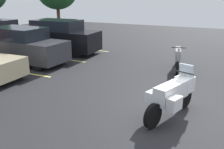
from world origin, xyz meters
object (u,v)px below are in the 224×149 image
(car_charcoal, at_px, (24,46))
(car_far_maroon, at_px, (2,30))
(motorcycle_touring, at_px, (173,94))
(car_black, at_px, (60,37))
(motorcycle_second, at_px, (178,58))

(car_charcoal, bearing_deg, car_far_maroon, 56.06)
(car_charcoal, bearing_deg, motorcycle_touring, -108.33)
(car_black, height_order, car_far_maroon, car_black)
(car_charcoal, relative_size, car_far_maroon, 0.97)
(motorcycle_touring, height_order, car_black, car_black)
(car_far_maroon, bearing_deg, car_black, -103.41)
(motorcycle_touring, distance_m, car_far_maroon, 16.44)
(motorcycle_touring, xyz_separation_m, car_far_maroon, (7.16, 14.80, 0.08))
(motorcycle_second, distance_m, car_black, 7.25)
(car_charcoal, height_order, car_far_maroon, car_charcoal)
(motorcycle_second, height_order, car_charcoal, car_charcoal)
(motorcycle_touring, distance_m, motorcycle_second, 4.83)
(car_black, bearing_deg, motorcycle_touring, -124.70)
(motorcycle_second, xyz_separation_m, car_black, (0.79, 7.20, 0.37))
(car_black, bearing_deg, car_charcoal, 176.31)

